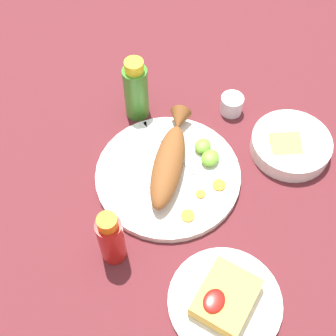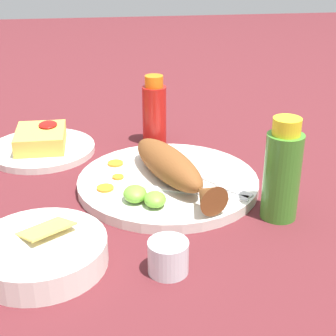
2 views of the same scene
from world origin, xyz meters
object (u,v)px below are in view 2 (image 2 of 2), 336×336
(main_plate, at_px, (168,182))
(side_plate_fries, at_px, (42,149))
(hot_sauce_bottle_green, at_px, (282,172))
(fork_near, at_px, (214,182))
(fork_far, at_px, (202,193))
(salt_cup, at_px, (168,259))
(guacamole_bowl, at_px, (41,251))
(fried_fish, at_px, (173,168))
(hot_sauce_bottle_red, at_px, (155,112))

(main_plate, height_order, side_plate_fries, main_plate)
(hot_sauce_bottle_green, bearing_deg, main_plate, 51.98)
(main_plate, distance_m, fork_near, 0.09)
(fork_far, height_order, hot_sauce_bottle_green, hot_sauce_bottle_green)
(salt_cup, bearing_deg, fork_near, -27.09)
(hot_sauce_bottle_green, xyz_separation_m, guacamole_bowl, (-0.08, 0.37, -0.06))
(fork_near, bearing_deg, fork_far, -76.13)
(fork_near, relative_size, hot_sauce_bottle_green, 0.91)
(hot_sauce_bottle_green, bearing_deg, fried_fish, 54.87)
(fork_near, height_order, guacamole_bowl, guacamole_bowl)
(main_plate, relative_size, salt_cup, 5.81)
(main_plate, bearing_deg, guacamole_bowl, 135.63)
(fried_fish, distance_m, hot_sauce_bottle_green, 0.20)
(salt_cup, bearing_deg, hot_sauce_bottle_red, -4.22)
(fried_fish, height_order, hot_sauce_bottle_green, hot_sauce_bottle_green)
(fried_fish, xyz_separation_m, hot_sauce_bottle_green, (-0.11, -0.16, 0.03))
(hot_sauce_bottle_green, bearing_deg, fork_near, 41.53)
(hot_sauce_bottle_green, distance_m, guacamole_bowl, 0.38)
(side_plate_fries, bearing_deg, hot_sauce_bottle_red, -84.52)
(guacamole_bowl, bearing_deg, main_plate, -44.37)
(fork_far, bearing_deg, main_plate, 147.16)
(hot_sauce_bottle_red, bearing_deg, side_plate_fries, 95.48)
(hot_sauce_bottle_red, distance_m, hot_sauce_bottle_green, 0.38)
(guacamole_bowl, bearing_deg, fried_fish, -47.57)
(fork_far, xyz_separation_m, hot_sauce_bottle_green, (-0.06, -0.12, 0.06))
(main_plate, height_order, hot_sauce_bottle_red, hot_sauce_bottle_red)
(fork_far, bearing_deg, fried_fish, 151.21)
(hot_sauce_bottle_red, height_order, guacamole_bowl, hot_sauce_bottle_red)
(salt_cup, distance_m, side_plate_fries, 0.49)
(fried_fish, xyz_separation_m, fork_near, (-0.01, -0.07, -0.03))
(fork_near, distance_m, side_plate_fries, 0.39)
(fried_fish, bearing_deg, hot_sauce_bottle_green, -144.40)
(fried_fish, xyz_separation_m, side_plate_fries, (0.21, 0.25, -0.04))
(main_plate, bearing_deg, salt_cup, 172.27)
(main_plate, xyz_separation_m, fried_fish, (-0.02, -0.01, 0.04))
(fork_far, distance_m, hot_sauce_bottle_red, 0.29)
(main_plate, xyz_separation_m, fork_far, (-0.07, -0.05, 0.01))
(fried_fish, bearing_deg, guacamole_bowl, 113.17)
(fried_fish, distance_m, fork_far, 0.07)
(hot_sauce_bottle_red, bearing_deg, guacamole_bowl, 154.12)
(fork_near, bearing_deg, hot_sauce_bottle_red, 159.79)
(fried_fish, relative_size, guacamole_bowl, 1.47)
(guacamole_bowl, bearing_deg, fork_near, -57.75)
(fried_fish, height_order, fork_far, fried_fish)
(fork_near, relative_size, guacamole_bowl, 0.83)
(hot_sauce_bottle_red, bearing_deg, fork_near, -162.51)
(fried_fish, height_order, fork_near, fried_fish)
(guacamole_bowl, bearing_deg, salt_cup, -103.00)
(hot_sauce_bottle_red, height_order, hot_sauce_bottle_green, hot_sauce_bottle_green)
(main_plate, height_order, salt_cup, salt_cup)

